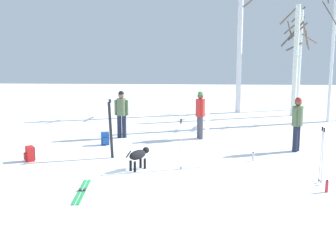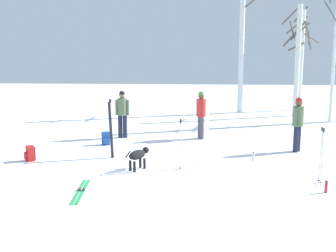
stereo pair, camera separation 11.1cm
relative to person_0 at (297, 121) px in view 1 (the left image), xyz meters
The scene contains 18 objects.
ground_plane 5.20m from the person_0, 144.63° to the right, with size 60.00×60.00×0.00m, color white.
person_0 is the anchor object (origin of this frame).
person_1 3.49m from the person_0, 149.16° to the left, with size 0.34×0.49×1.72m.
person_2 6.11m from the person_0, 162.92° to the left, with size 0.52×0.34×1.72m.
dog 5.28m from the person_0, 153.34° to the right, with size 0.55×0.76×0.57m.
ski_pair_planted_0 3.48m from the person_0, 145.76° to the right, with size 0.16×0.19×2.03m.
ski_pair_planted_1 5.79m from the person_0, 168.89° to the right, with size 0.19×0.19×1.75m.
ski_pair_lying_1 7.20m from the person_0, 143.63° to the right, with size 0.33×1.73×0.05m.
ski_poles_0 4.29m from the person_0, 146.43° to the right, with size 0.07×0.21×1.38m.
ski_poles_1 3.36m from the person_0, 93.82° to the right, with size 0.07×0.24×1.37m.
backpack_0 6.28m from the person_0, behind, with size 0.31×0.33×0.44m.
backpack_1 8.15m from the person_0, 167.99° to the right, with size 0.34×0.33×0.44m.
water_bottle_0 4.04m from the person_0, 93.68° to the right, with size 0.07×0.07×0.28m.
water_bottle_1 2.17m from the person_0, 139.57° to the right, with size 0.06×0.06×0.27m.
birch_tree_0 9.05m from the person_0, 96.06° to the left, with size 1.39×1.46×7.09m.
birch_tree_1 8.05m from the person_0, 77.80° to the left, with size 1.50×1.50×5.30m.
birch_tree_2 10.23m from the person_0, 76.55° to the left, with size 1.67×1.68×5.46m.
birch_tree_3 6.92m from the person_0, 64.25° to the left, with size 1.34×1.47×6.98m.
Camera 1 is at (0.89, -10.19, 3.11)m, focal length 44.93 mm.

